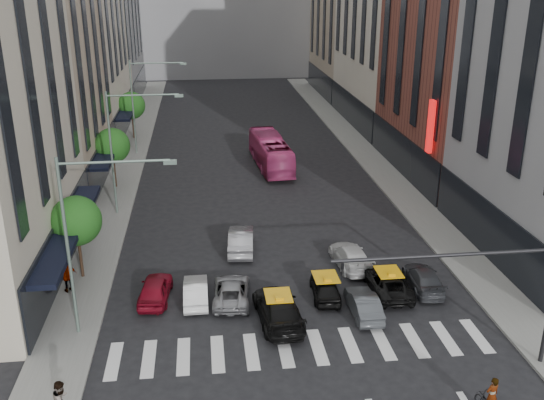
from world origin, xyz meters
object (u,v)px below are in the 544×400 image
object	(u,v)px
streetlamp_far	(142,95)
taxi_left	(278,309)
bus	(271,152)
streetlamp_near	(86,224)
car_red	(155,289)
taxi_center	(325,287)
streetlamp_mid	(124,137)
pedestrian_far	(68,276)
car_white_front	(196,291)

from	to	relation	value
streetlamp_far	taxi_left	size ratio (longest dim) A/B	1.76
taxi_left	bus	bearing A→B (deg)	-100.07
streetlamp_near	car_red	distance (m)	6.57
taxi_center	taxi_left	bearing A→B (deg)	40.26
streetlamp_mid	streetlamp_near	bearing A→B (deg)	-90.00
streetlamp_mid	taxi_center	bearing A→B (deg)	-49.22
taxi_center	streetlamp_far	bearing A→B (deg)	-64.46
pedestrian_far	streetlamp_mid	bearing A→B (deg)	-135.43
car_white_front	bus	xyz separation A→B (m)	(6.87, 23.71, 0.83)
streetlamp_near	streetlamp_far	world-z (taller)	same
bus	taxi_left	bearing A→B (deg)	80.08
car_red	taxi_left	bearing A→B (deg)	160.58
streetlamp_near	car_white_front	distance (m)	7.62
car_red	taxi_center	size ratio (longest dim) A/B	1.08
streetlamp_near	taxi_center	world-z (taller)	streetlamp_near
car_white_front	pedestrian_far	bearing A→B (deg)	-13.74
streetlamp_near	taxi_center	size ratio (longest dim) A/B	2.50
streetlamp_near	taxi_left	xyz separation A→B (m)	(9.04, 0.01, -5.16)
streetlamp_mid	taxi_center	distance (m)	19.04
taxi_left	streetlamp_near	bearing A→B (deg)	-4.24
streetlamp_near	bus	size ratio (longest dim) A/B	0.87
streetlamp_near	bus	distance (m)	29.10
streetlamp_far	car_white_front	distance (m)	30.31
car_white_front	taxi_center	world-z (taller)	taxi_center
car_white_front	bus	bearing A→B (deg)	-106.54
car_white_front	streetlamp_far	bearing A→B (deg)	-81.04
streetlamp_far	taxi_left	xyz separation A→B (m)	(9.04, -31.99, -5.16)
streetlamp_mid	bus	world-z (taller)	streetlamp_mid
streetlamp_far	pedestrian_far	xyz separation A→B (m)	(-2.18, -27.78, -4.82)
streetlamp_near	bus	world-z (taller)	streetlamp_near
streetlamp_near	car_white_front	size ratio (longest dim) A/B	2.42
streetlamp_near	bus	xyz separation A→B (m)	(11.71, 26.27, -4.46)
streetlamp_near	pedestrian_far	distance (m)	6.77
streetlamp_far	bus	distance (m)	13.78
taxi_left	pedestrian_far	size ratio (longest dim) A/B	2.74
streetlamp_mid	car_white_front	distance (m)	15.24
streetlamp_far	taxi_center	bearing A→B (deg)	-68.19
taxi_left	taxi_center	bearing A→B (deg)	-147.73
car_red	taxi_center	bearing A→B (deg)	-179.58
car_white_front	bus	world-z (taller)	bus
pedestrian_far	taxi_center	bearing A→B (deg)	136.74
streetlamp_mid	car_white_front	bearing A→B (deg)	-70.19
bus	streetlamp_mid	bearing A→B (deg)	37.12
taxi_left	car_red	bearing A→B (deg)	-29.10
streetlamp_far	car_white_front	bearing A→B (deg)	-80.66
streetlamp_mid	car_red	distance (m)	14.29
car_red	pedestrian_far	distance (m)	5.01
car_red	pedestrian_far	xyz separation A→B (m)	(-4.83, 1.26, 0.42)
car_white_front	taxi_left	bearing A→B (deg)	148.35
streetlamp_far	taxi_center	world-z (taller)	streetlamp_far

